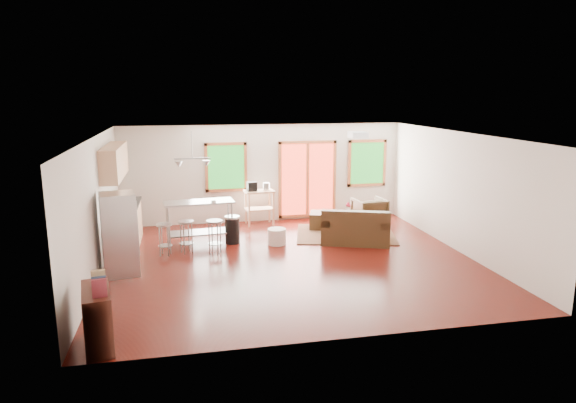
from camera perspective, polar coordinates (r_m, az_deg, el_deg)
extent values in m
cube|color=#380A06|center=(10.71, 0.33, -6.67)|extent=(7.50, 7.00, 0.02)
cube|color=silver|center=(10.18, 0.35, 7.44)|extent=(7.50, 7.00, 0.02)
cube|color=beige|center=(13.76, -2.73, 3.15)|extent=(7.50, 0.02, 2.60)
cube|color=beige|center=(10.27, -20.63, -0.69)|extent=(0.02, 7.00, 2.60)
cube|color=beige|center=(11.73, 18.61, 0.96)|extent=(0.02, 7.00, 2.60)
cube|color=beige|center=(7.08, 6.32, -5.55)|extent=(7.50, 0.02, 2.60)
cube|color=#1A5A1B|center=(13.56, -6.89, 3.80)|extent=(0.94, 0.02, 1.14)
cube|color=#9E502C|center=(13.49, -6.95, 6.37)|extent=(1.10, 0.05, 0.08)
cube|color=#9E502C|center=(13.66, -6.82, 1.27)|extent=(1.10, 0.05, 0.08)
cube|color=#9E502C|center=(13.53, -9.04, 3.72)|extent=(0.08, 0.05, 1.30)
cube|color=#9E502C|center=(13.61, -4.74, 3.88)|extent=(0.08, 0.05, 1.30)
cube|color=red|center=(13.98, 2.18, 2.47)|extent=(1.44, 0.02, 1.94)
cube|color=#9E502C|center=(13.85, 2.21, 6.59)|extent=(1.60, 0.05, 0.08)
cube|color=#9E502C|center=(14.18, 2.15, -1.55)|extent=(1.60, 0.05, 0.08)
cube|color=#9E502C|center=(13.82, -0.88, 2.36)|extent=(0.08, 0.05, 2.10)
cube|color=#9E502C|center=(14.18, 5.16, 2.57)|extent=(0.08, 0.05, 2.10)
cube|color=#9E502C|center=(13.98, 2.18, 2.47)|extent=(0.08, 0.05, 1.94)
cube|color=#1A5A1B|center=(14.42, 8.78, 4.24)|extent=(0.94, 0.02, 1.14)
cube|color=#9E502C|center=(14.35, 8.86, 6.65)|extent=(1.10, 0.05, 0.08)
cube|color=#9E502C|center=(14.51, 8.70, 1.86)|extent=(1.10, 0.05, 0.08)
cube|color=#9E502C|center=(14.25, 6.85, 4.20)|extent=(0.08, 0.05, 1.30)
cube|color=#9E502C|center=(14.61, 10.66, 4.27)|extent=(0.08, 0.05, 1.30)
cube|color=#4C5E38|center=(12.69, 6.40, -3.63)|extent=(2.73, 2.33, 0.02)
cube|color=#322312|center=(12.05, 7.51, -3.51)|extent=(1.75, 1.35, 0.43)
cube|color=#322312|center=(11.62, 7.54, -1.99)|extent=(1.52, 0.72, 0.39)
cube|color=#322312|center=(12.00, 4.36, -2.03)|extent=(0.49, 0.89, 0.16)
cube|color=#322312|center=(11.99, 10.75, -2.23)|extent=(0.49, 0.89, 0.16)
cube|color=#322312|center=(12.04, 5.93, -2.12)|extent=(0.79, 0.75, 0.12)
cube|color=#322312|center=(12.03, 9.17, -2.22)|extent=(0.79, 0.75, 0.12)
cube|color=#38160E|center=(12.74, 6.30, -2.00)|extent=(0.96, 0.63, 0.04)
cube|color=#38160E|center=(12.52, 4.77, -3.09)|extent=(0.06, 0.06, 0.33)
cube|color=#38160E|center=(12.69, 8.18, -2.96)|extent=(0.06, 0.06, 0.33)
cube|color=#38160E|center=(12.90, 4.41, -2.63)|extent=(0.06, 0.06, 0.33)
cube|color=#38160E|center=(13.07, 7.73, -2.51)|extent=(0.06, 0.06, 0.33)
imported|color=#322312|center=(13.63, 9.02, -0.96)|extent=(0.83, 0.78, 0.79)
cube|color=#322312|center=(13.17, 3.83, -2.10)|extent=(0.79, 0.79, 0.42)
cylinder|color=silver|center=(11.80, -1.24, -3.91)|extent=(0.51, 0.51, 0.37)
imported|color=silver|center=(12.88, 6.70, -1.17)|extent=(0.22, 0.23, 0.20)
sphere|color=#BC2340|center=(12.87, 6.84, -0.45)|extent=(0.08, 0.08, 0.08)
sphere|color=#BC2340|center=(12.81, 6.60, -0.40)|extent=(0.08, 0.08, 0.08)
sphere|color=#BC2340|center=(12.88, 6.69, -0.24)|extent=(0.08, 0.08, 0.08)
imported|color=maroon|center=(12.52, 7.24, -1.32)|extent=(0.22, 0.12, 0.30)
cube|color=tan|center=(12.07, -17.69, -2.82)|extent=(0.60, 2.20, 0.90)
cube|color=black|center=(11.96, -17.84, -0.64)|extent=(0.64, 2.24, 0.04)
cube|color=tan|center=(11.80, -18.74, 4.22)|extent=(0.36, 2.20, 0.70)
cylinder|color=#B7BABC|center=(11.45, -18.12, -0.64)|extent=(0.12, 0.12, 0.18)
cube|color=black|center=(12.32, -17.69, 0.31)|extent=(0.22, 0.18, 0.20)
cube|color=#B7BABC|center=(10.24, -18.23, -3.48)|extent=(0.73, 0.72, 1.59)
cube|color=gray|center=(10.27, -16.51, -3.34)|extent=(0.12, 0.58, 1.55)
cylinder|color=gray|center=(10.05, -16.35, -2.88)|extent=(0.02, 0.02, 1.06)
cylinder|color=gray|center=(10.42, -16.57, -2.36)|extent=(0.02, 0.02, 1.06)
cube|color=#B7BABC|center=(11.85, -9.89, -0.07)|extent=(1.62, 0.76, 0.04)
cube|color=gray|center=(12.02, -9.76, -3.40)|extent=(1.51, 0.67, 0.03)
cylinder|color=gray|center=(11.67, -13.13, -2.92)|extent=(0.05, 0.05, 0.95)
cylinder|color=gray|center=(11.83, -6.23, -2.46)|extent=(0.05, 0.05, 0.95)
cylinder|color=gray|center=(12.14, -13.28, -2.35)|extent=(0.05, 0.05, 0.95)
cylinder|color=gray|center=(12.29, -6.64, -1.91)|extent=(0.05, 0.05, 0.95)
imported|color=silver|center=(11.66, -8.26, -0.07)|extent=(0.12, 0.10, 0.11)
cylinder|color=#B7BABC|center=(11.21, -13.60, -2.52)|extent=(0.39, 0.39, 0.04)
cylinder|color=gray|center=(11.36, -12.97, -4.10)|extent=(0.03, 0.03, 0.65)
cylinder|color=gray|center=(11.40, -13.84, -4.09)|extent=(0.03, 0.03, 0.65)
cylinder|color=gray|center=(11.24, -14.05, -4.34)|extent=(0.03, 0.03, 0.65)
cylinder|color=gray|center=(11.20, -13.18, -4.36)|extent=(0.03, 0.03, 0.65)
cylinder|color=gray|center=(11.33, -13.48, -4.78)|extent=(0.35, 0.35, 0.01)
cylinder|color=#B7BABC|center=(11.25, -11.29, -2.24)|extent=(0.44, 0.44, 0.04)
cylinder|color=gray|center=(11.46, -10.96, -3.82)|extent=(0.03, 0.03, 0.68)
cylinder|color=gray|center=(11.40, -11.82, -3.94)|extent=(0.03, 0.03, 0.68)
cylinder|color=gray|center=(11.23, -11.48, -4.17)|extent=(0.03, 0.03, 0.68)
cylinder|color=gray|center=(11.30, -10.62, -4.04)|extent=(0.03, 0.03, 0.68)
cylinder|color=gray|center=(11.38, -11.20, -4.57)|extent=(0.40, 0.40, 0.01)
cylinder|color=#B7BABC|center=(11.11, -8.18, -2.19)|extent=(0.46, 0.46, 0.04)
cylinder|color=gray|center=(11.26, -7.51, -3.92)|extent=(0.03, 0.03, 0.70)
cylinder|color=gray|center=(11.32, -8.42, -3.86)|extent=(0.03, 0.03, 0.70)
cylinder|color=gray|center=(11.15, -8.75, -4.12)|extent=(0.03, 0.03, 0.70)
cylinder|color=gray|center=(11.09, -7.83, -4.18)|extent=(0.03, 0.03, 0.70)
cylinder|color=gray|center=(11.24, -8.11, -4.63)|extent=(0.42, 0.42, 0.02)
cylinder|color=black|center=(11.94, -6.19, -3.22)|extent=(0.42, 0.42, 0.59)
cylinder|color=#B7BABC|center=(11.86, -6.23, -1.75)|extent=(0.43, 0.43, 0.05)
cube|color=tan|center=(13.38, -3.22, 1.14)|extent=(0.80, 0.56, 0.04)
cube|color=tan|center=(13.48, -3.19, -0.80)|extent=(0.75, 0.52, 0.03)
cube|color=tan|center=(13.21, -4.35, -0.98)|extent=(0.05, 0.05, 0.91)
cube|color=tan|center=(13.37, -1.64, -0.80)|extent=(0.05, 0.05, 0.91)
cube|color=tan|center=(13.58, -4.72, -0.63)|extent=(0.05, 0.05, 0.91)
cube|color=tan|center=(13.74, -2.08, -0.45)|extent=(0.05, 0.05, 0.91)
cube|color=black|center=(13.31, -4.03, 1.69)|extent=(0.26, 0.24, 0.24)
cylinder|color=#B7BABC|center=(13.41, -2.42, 1.69)|extent=(0.19, 0.19, 0.19)
cube|color=#38160E|center=(7.65, -20.40, -12.01)|extent=(0.51, 0.97, 0.82)
cube|color=maroon|center=(7.16, -20.22, -9.04)|extent=(0.19, 0.08, 0.25)
cube|color=navy|center=(7.31, -20.26, -8.69)|extent=(0.19, 0.08, 0.23)
cube|color=tan|center=(7.45, -20.31, -8.14)|extent=(0.19, 0.08, 0.27)
cube|color=maroon|center=(7.61, -20.33, -7.97)|extent=(0.19, 0.08, 0.21)
cube|color=white|center=(11.19, 7.79, 7.34)|extent=(0.35, 0.35, 0.12)
cylinder|color=gray|center=(11.48, -10.63, 6.21)|extent=(0.02, 0.02, 0.60)
cube|color=gray|center=(11.51, -10.57, 4.72)|extent=(0.80, 0.04, 0.03)
cone|color=#B7BABC|center=(11.52, -12.04, 4.07)|extent=(0.18, 0.18, 0.14)
cone|color=#B7BABC|center=(11.53, -9.06, 4.19)|extent=(0.18, 0.18, 0.14)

